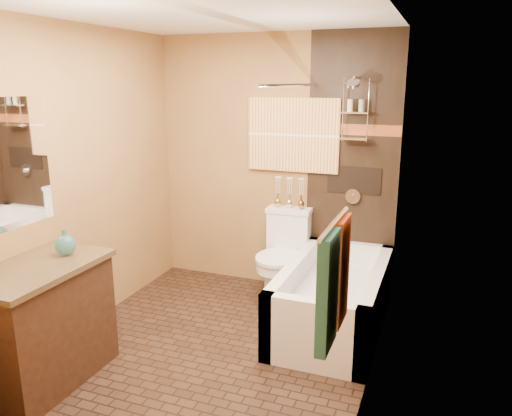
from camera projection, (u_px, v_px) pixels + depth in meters
The scene contains 22 objects.
floor at pixel (210, 352), 3.88m from camera, with size 3.00×3.00×0.00m, color black.
wall_left at pixel (71, 184), 3.99m from camera, with size 0.02×3.00×2.50m, color olive.
wall_right at pixel (376, 211), 3.16m from camera, with size 0.02×3.00×2.50m, color olive.
wall_back at pixel (274, 164), 4.93m from camera, with size 2.40×0.02×2.50m, color olive.
wall_front at pixel (55, 267), 2.22m from camera, with size 2.40×0.02×2.50m, color olive.
ceiling at pixel (201, 10), 3.26m from camera, with size 3.00×3.00×0.00m, color silver.
alcove_tile_back at pixel (352, 169), 4.65m from camera, with size 0.85×0.01×2.50m, color black.
alcove_tile_right at pixel (388, 188), 3.84m from camera, with size 0.01×1.50×2.50m, color black.
mosaic_band_back at pixel (354, 130), 4.55m from camera, with size 0.85×0.01×0.10m, color maroon.
mosaic_band_right at pixel (390, 140), 3.75m from camera, with size 0.01×1.50×0.10m, color maroon.
alcove_niche at pixel (354, 180), 4.66m from camera, with size 0.50×0.01×0.25m, color black.
shower_fixtures at pixel (355, 126), 4.44m from camera, with size 0.24×0.33×1.16m.
curtain_rod at pixel (292, 85), 3.92m from camera, with size 0.03×0.03×1.55m, color silver.
towel_bar at pixel (334, 223), 2.18m from camera, with size 0.02×0.02×0.55m, color silver.
towel_teal at pixel (328, 292), 2.12m from camera, with size 0.05×0.22×0.52m, color #1F5768.
towel_rust at pixel (340, 271), 2.36m from camera, with size 0.05×0.22×0.52m, color maroon.
sunset_painting at pixel (293, 135), 4.76m from camera, with size 0.90×0.04×0.70m, color #C8702F.
bathtub at pixel (333, 303), 4.23m from camera, with size 0.80×1.50×0.55m.
toilet at pixel (283, 255), 4.79m from camera, with size 0.44×0.64×0.85m.
vanity at pixel (40, 324), 3.43m from camera, with size 0.59×0.97×0.86m.
teal_bottle at pixel (65, 242), 3.51m from camera, with size 0.15×0.15×0.23m, color #277476, non-canonical shape.
bud_vases at pixel (290, 192), 4.82m from camera, with size 0.30×0.06×0.29m.
Camera 1 is at (1.58, -3.13, 2.05)m, focal length 35.00 mm.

